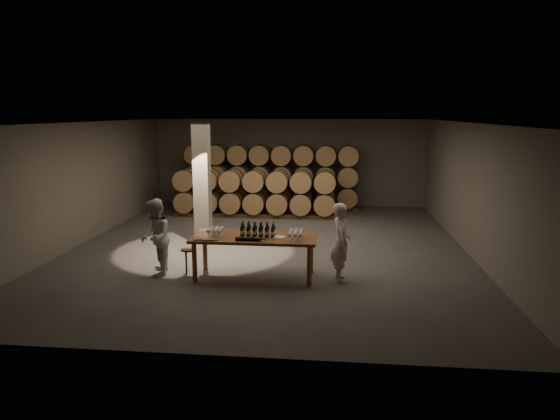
# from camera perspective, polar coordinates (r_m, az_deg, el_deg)

# --- Properties ---
(room) EXTENTS (12.00, 12.00, 12.00)m
(room) POSITION_cam_1_polar(r_m,az_deg,el_deg) (13.32, -8.88, 2.98)
(room) COLOR #4F4C4A
(room) RESTS_ON ground
(tasting_table) EXTENTS (2.60, 1.10, 0.90)m
(tasting_table) POSITION_cam_1_polar(r_m,az_deg,el_deg) (10.51, -2.95, -3.56)
(tasting_table) COLOR brown
(tasting_table) RESTS_ON ground
(barrel_stack_back) EXTENTS (6.26, 0.95, 2.31)m
(barrel_stack_back) POSITION_cam_1_polar(r_m,az_deg,el_deg) (18.02, -0.99, 3.94)
(barrel_stack_back) COLOR #54361D
(barrel_stack_back) RESTS_ON ground
(barrel_stack_front) EXTENTS (5.48, 0.95, 1.57)m
(barrel_stack_front) POSITION_cam_1_polar(r_m,az_deg,el_deg) (16.75, -2.89, 2.09)
(barrel_stack_front) COLOR #54361D
(barrel_stack_front) RESTS_ON ground
(bottle_cluster) EXTENTS (0.73, 0.23, 0.32)m
(bottle_cluster) POSITION_cam_1_polar(r_m,az_deg,el_deg) (10.45, -2.56, -2.42)
(bottle_cluster) COLOR black
(bottle_cluster) RESTS_ON tasting_table
(lying_bottles) EXTENTS (0.62, 0.08, 0.08)m
(lying_bottles) POSITION_cam_1_polar(r_m,az_deg,el_deg) (10.11, -3.59, -3.32)
(lying_bottles) COLOR black
(lying_bottles) RESTS_ON tasting_table
(glass_cluster_left) EXTENTS (0.31, 0.42, 0.17)m
(glass_cluster_left) POSITION_cam_1_polar(r_m,az_deg,el_deg) (10.57, -7.38, -2.27)
(glass_cluster_left) COLOR silver
(glass_cluster_left) RESTS_ON tasting_table
(glass_cluster_right) EXTENTS (0.30, 0.52, 0.16)m
(glass_cluster_right) POSITION_cam_1_polar(r_m,az_deg,el_deg) (10.28, 1.82, -2.62)
(glass_cluster_right) COLOR silver
(glass_cluster_right) RESTS_ON tasting_table
(plate) EXTENTS (0.28, 0.28, 0.02)m
(plate) POSITION_cam_1_polar(r_m,az_deg,el_deg) (10.37, -0.15, -3.11)
(plate) COLOR white
(plate) RESTS_ON tasting_table
(notebook_near) EXTENTS (0.25, 0.21, 0.03)m
(notebook_near) POSITION_cam_1_polar(r_m,az_deg,el_deg) (10.27, -8.17, -3.33)
(notebook_near) COLOR brown
(notebook_near) RESTS_ON tasting_table
(notebook_corner) EXTENTS (0.27, 0.30, 0.02)m
(notebook_corner) POSITION_cam_1_polar(r_m,az_deg,el_deg) (10.38, -9.36, -3.23)
(notebook_corner) COLOR brown
(notebook_corner) RESTS_ON tasting_table
(pen) EXTENTS (0.14, 0.04, 0.01)m
(pen) POSITION_cam_1_polar(r_m,az_deg,el_deg) (10.20, -7.45, -3.47)
(pen) COLOR black
(pen) RESTS_ON tasting_table
(stool) EXTENTS (0.33, 0.33, 0.55)m
(stool) POSITION_cam_1_polar(r_m,az_deg,el_deg) (11.02, -10.41, -4.89)
(stool) COLOR #54361D
(stool) RESTS_ON ground
(person_man) EXTENTS (0.50, 0.66, 1.64)m
(person_man) POSITION_cam_1_polar(r_m,az_deg,el_deg) (10.39, 6.97, -3.67)
(person_man) COLOR silver
(person_man) RESTS_ON ground
(person_woman) EXTENTS (0.80, 0.94, 1.67)m
(person_woman) POSITION_cam_1_polar(r_m,az_deg,el_deg) (10.98, -14.07, -3.05)
(person_woman) COLOR silver
(person_woman) RESTS_ON ground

